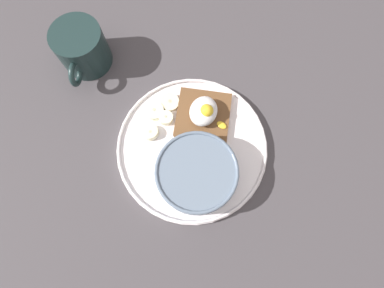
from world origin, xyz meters
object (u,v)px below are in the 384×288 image
at_px(toast_slice, 204,115).
at_px(poached_egg, 205,111).
at_px(banana_slice_front, 166,118).
at_px(oatmeal_bowl, 197,174).
at_px(banana_slice_right, 170,102).
at_px(banana_slice_back, 154,111).
at_px(coffee_mug, 82,48).
at_px(banana_slice_left, 151,130).

height_order(toast_slice, poached_egg, poached_egg).
bearing_deg(poached_egg, banana_slice_front, -67.22).
distance_m(toast_slice, banana_slice_front, 0.07).
xyz_separation_m(oatmeal_bowl, banana_slice_right, (-0.11, -0.09, -0.02)).
relative_size(banana_slice_back, coffee_mug, 0.40).
xyz_separation_m(oatmeal_bowl, banana_slice_back, (-0.09, -0.11, -0.02)).
bearing_deg(toast_slice, banana_slice_back, -76.68).
height_order(oatmeal_bowl, banana_slice_right, oatmeal_bowl).
distance_m(oatmeal_bowl, poached_egg, 0.11).
xyz_separation_m(poached_egg, banana_slice_front, (0.03, -0.06, -0.02)).
xyz_separation_m(toast_slice, coffee_mug, (-0.04, -0.25, 0.03)).
xyz_separation_m(toast_slice, poached_egg, (0.00, 0.00, 0.02)).
distance_m(poached_egg, banana_slice_left, 0.10).
relative_size(toast_slice, coffee_mug, 0.90).
xyz_separation_m(poached_egg, banana_slice_right, (-0.00, -0.07, -0.02)).
bearing_deg(poached_egg, toast_slice, -104.61).
height_order(toast_slice, coffee_mug, coffee_mug).
relative_size(oatmeal_bowl, poached_egg, 1.87).
bearing_deg(banana_slice_right, coffee_mug, -101.55).
distance_m(oatmeal_bowl, toast_slice, 0.11).
bearing_deg(oatmeal_bowl, banana_slice_front, -133.62).
bearing_deg(toast_slice, oatmeal_bowl, 12.08).
xyz_separation_m(oatmeal_bowl, banana_slice_front, (-0.08, -0.09, -0.02)).
bearing_deg(banana_slice_right, oatmeal_bowl, 38.26).
bearing_deg(banana_slice_back, banana_slice_right, 139.89).
height_order(oatmeal_bowl, poached_egg, oatmeal_bowl).
height_order(poached_egg, banana_slice_left, poached_egg).
xyz_separation_m(banana_slice_left, banana_slice_right, (-0.06, 0.01, 0.00)).
relative_size(toast_slice, poached_egg, 1.56).
bearing_deg(poached_egg, banana_slice_left, -54.59).
bearing_deg(banana_slice_right, banana_slice_left, -11.83).
distance_m(banana_slice_left, banana_slice_back, 0.04).
xyz_separation_m(banana_slice_back, banana_slice_right, (-0.03, 0.02, 0.00)).
bearing_deg(banana_slice_left, banana_slice_front, 151.48).
xyz_separation_m(banana_slice_left, banana_slice_back, (-0.04, -0.01, -0.00)).
xyz_separation_m(toast_slice, banana_slice_front, (0.03, -0.06, 0.00)).
bearing_deg(banana_slice_front, coffee_mug, -110.20).
relative_size(banana_slice_right, coffee_mug, 0.36).
distance_m(oatmeal_bowl, banana_slice_left, 0.12).
bearing_deg(poached_egg, coffee_mug, -99.58).
bearing_deg(banana_slice_front, banana_slice_right, -173.70).
bearing_deg(oatmeal_bowl, toast_slice, -167.92).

